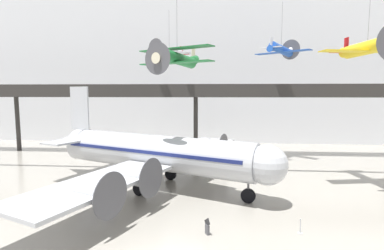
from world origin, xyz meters
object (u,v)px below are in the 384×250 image
suspended_plane_silver_racer (169,53)px  suspended_plane_blue_trainer (281,50)px  stanchion_barrier (300,229)px  info_sign_pedestal (207,228)px  airliner_silver_main (153,153)px  suspended_plane_green_biplane (177,58)px  suspended_plane_yellow_lowwing (367,48)px

suspended_plane_silver_racer → suspended_plane_blue_trainer: (16.44, -2.91, -0.09)m
suspended_plane_silver_racer → stanchion_barrier: (13.21, -26.33, -15.62)m
stanchion_barrier → info_sign_pedestal: bearing=-174.2°
airliner_silver_main → info_sign_pedestal: size_ratio=24.92×
suspended_plane_green_biplane → suspended_plane_silver_racer: size_ratio=1.43×
suspended_plane_yellow_lowwing → info_sign_pedestal: suspended_plane_yellow_lowwing is taller
suspended_plane_yellow_lowwing → suspended_plane_silver_racer: size_ratio=1.32×
airliner_silver_main → suspended_plane_silver_racer: size_ratio=4.09×
suspended_plane_green_biplane → airliner_silver_main: bearing=-82.1°
suspended_plane_yellow_lowwing → suspended_plane_silver_racer: bearing=-133.8°
airliner_silver_main → suspended_plane_yellow_lowwing: bearing=26.9°
suspended_plane_silver_racer → suspended_plane_green_biplane: bearing=44.1°
suspended_plane_silver_racer → info_sign_pedestal: size_ratio=6.10×
airliner_silver_main → suspended_plane_yellow_lowwing: size_ratio=3.11×
airliner_silver_main → suspended_plane_green_biplane: 9.99m
suspended_plane_yellow_lowwing → stanchion_barrier: bearing=-48.6°
suspended_plane_yellow_lowwing → info_sign_pedestal: bearing=-62.3°
airliner_silver_main → suspended_plane_green_biplane: (2.72, -1.03, 9.55)m
suspended_plane_green_biplane → suspended_plane_blue_trainer: (12.99, 14.83, 2.68)m
suspended_plane_silver_racer → stanchion_barrier: size_ratio=7.02×
suspended_plane_blue_trainer → suspended_plane_green_biplane: bearing=176.8°
suspended_plane_silver_racer → stanchion_barrier: bearing=59.7°
airliner_silver_main → info_sign_pedestal: airliner_silver_main is taller
info_sign_pedestal → suspended_plane_yellow_lowwing: bearing=7.0°
suspended_plane_blue_trainer → stanchion_barrier: (-3.23, -23.42, -15.53)m
suspended_plane_silver_racer → info_sign_pedestal: suspended_plane_silver_racer is taller
airliner_silver_main → suspended_plane_silver_racer: 20.78m
suspended_plane_green_biplane → suspended_plane_yellow_lowwing: suspended_plane_yellow_lowwing is taller
info_sign_pedestal → suspended_plane_green_biplane: bearing=79.3°
stanchion_barrier → airliner_silver_main: bearing=142.4°
info_sign_pedestal → suspended_plane_silver_racer: bearing=73.9°
suspended_plane_yellow_lowwing → suspended_plane_blue_trainer: (-5.82, 12.31, 1.59)m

